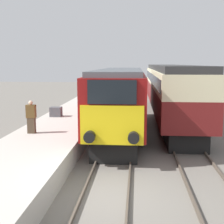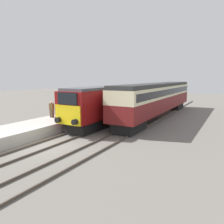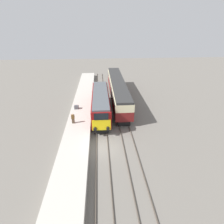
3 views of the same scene
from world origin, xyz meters
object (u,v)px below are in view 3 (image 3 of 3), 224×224
at_px(passenger_carriage, 118,88).
at_px(person_on_platform, 73,118).
at_px(luggage_crate, 76,107).
at_px(locomotive, 101,103).

height_order(passenger_carriage, person_on_platform, passenger_carriage).
distance_m(person_on_platform, luggage_crate, 4.77).
distance_m(passenger_carriage, luggage_crate, 9.22).
bearing_deg(luggage_crate, passenger_carriage, 34.69).
bearing_deg(locomotive, passenger_carriage, 60.25).
bearing_deg(passenger_carriage, luggage_crate, -145.31).
bearing_deg(locomotive, person_on_platform, -135.37).
relative_size(person_on_platform, luggage_crate, 2.24).
height_order(passenger_carriage, luggage_crate, passenger_carriage).
xyz_separation_m(passenger_carriage, luggage_crate, (-7.50, -5.19, -1.31)).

